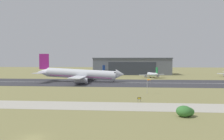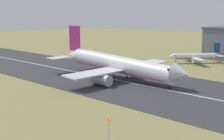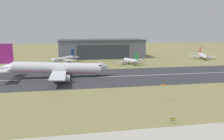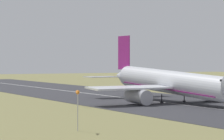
{
  "view_description": "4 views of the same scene",
  "coord_description": "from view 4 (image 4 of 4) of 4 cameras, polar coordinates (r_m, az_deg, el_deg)",
  "views": [
    {
      "loc": [
        17.26,
        -37.0,
        14.01
      ],
      "look_at": [
        8.51,
        71.09,
        8.91
      ],
      "focal_mm": 35.0,
      "sensor_mm": 36.0,
      "label": 1
    },
    {
      "loc": [
        58.17,
        19.28,
        22.29
      ],
      "look_at": [
        -3.76,
        83.9,
        6.15
      ],
      "focal_mm": 50.0,
      "sensor_mm": 36.0,
      "label": 2
    },
    {
      "loc": [
        -4.75,
        -14.84,
        24.63
      ],
      "look_at": [
        11.84,
        79.04,
        6.72
      ],
      "focal_mm": 35.0,
      "sensor_mm": 36.0,
      "label": 3
    },
    {
      "loc": [
        95.94,
        20.0,
        10.37
      ],
      "look_at": [
        -1.72,
        73.93,
        8.56
      ],
      "focal_mm": 85.0,
      "sensor_mm": 36.0,
      "label": 4
    }
  ],
  "objects": [
    {
      "name": "windsock_pole",
      "position": [
        78.19,
        -3.75,
        -2.73
      ],
      "size": [
        1.95,
        1.42,
        6.1
      ],
      "color": "#B7B7BC",
      "rests_on": "ground_plane"
    },
    {
      "name": "runway_strip",
      "position": [
        122.56,
        9.3,
        -3.92
      ],
      "size": [
        407.03,
        43.4,
        0.06
      ],
      "primitive_type": "cube",
      "color": "#333338",
      "rests_on": "ground_plane"
    },
    {
      "name": "airplane_landing",
      "position": [
        133.95,
        6.4,
        -1.4
      ],
      "size": [
        55.44,
        46.59,
        17.78
      ],
      "color": "silver",
      "rests_on": "ground_plane"
    },
    {
      "name": "runway_centreline",
      "position": [
        122.56,
        9.3,
        -3.91
      ],
      "size": [
        366.33,
        0.7,
        0.01
      ],
      "primitive_type": "cube",
      "color": "silver",
      "rests_on": "runway_strip"
    }
  ]
}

